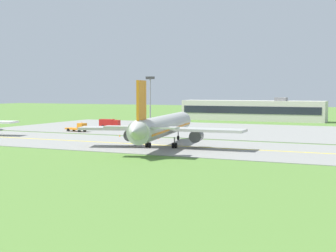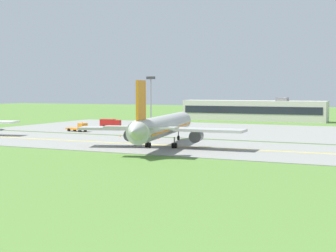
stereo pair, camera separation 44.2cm
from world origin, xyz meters
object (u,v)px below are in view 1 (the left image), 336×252
object	(u,v)px
service_truck_fuel	(110,123)
apron_light_mast	(150,97)
service_truck_baggage	(79,128)
airplane_lead	(163,126)

from	to	relation	value
service_truck_fuel	apron_light_mast	distance (m)	19.82
service_truck_baggage	apron_light_mast	size ratio (longest dim) A/B	0.45
service_truck_baggage	service_truck_fuel	world-z (taller)	service_truck_fuel
airplane_lead	service_truck_baggage	world-z (taller)	airplane_lead
airplane_lead	service_truck_fuel	bearing A→B (deg)	132.58
service_truck_baggage	service_truck_fuel	size ratio (longest dim) A/B	1.08
airplane_lead	service_truck_baggage	distance (m)	42.22
service_truck_baggage	apron_light_mast	distance (m)	20.69
service_truck_fuel	service_truck_baggage	bearing A→B (deg)	-91.64
service_truck_baggage	airplane_lead	bearing A→B (deg)	-32.92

